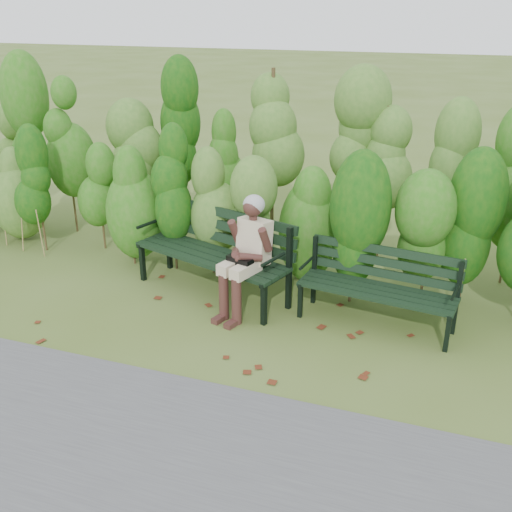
% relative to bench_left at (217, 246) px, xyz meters
% --- Properties ---
extents(ground, '(80.00, 80.00, 0.00)m').
position_rel_bench_left_xyz_m(ground, '(0.67, -0.86, -0.58)').
color(ground, '#475D1E').
extents(footpath, '(60.00, 2.50, 0.01)m').
position_rel_bench_left_xyz_m(footpath, '(0.67, -3.06, -0.57)').
color(footpath, '#474749').
rests_on(footpath, ground).
extents(hedge_band, '(11.04, 1.67, 2.42)m').
position_rel_bench_left_xyz_m(hedge_band, '(0.67, 1.00, 0.68)').
color(hedge_band, '#47381E').
rests_on(hedge_band, ground).
extents(leaf_litter, '(5.83, 2.03, 0.01)m').
position_rel_bench_left_xyz_m(leaf_litter, '(0.76, -0.78, -0.58)').
color(leaf_litter, '#592613').
rests_on(leaf_litter, ground).
extents(bench_left, '(2.06, 1.20, 0.98)m').
position_rel_bench_left_xyz_m(bench_left, '(0.00, 0.00, 0.00)').
color(bench_left, black).
rests_on(bench_left, ground).
extents(bench_right, '(1.70, 0.75, 0.82)m').
position_rel_bench_left_xyz_m(bench_right, '(1.93, -0.14, -0.09)').
color(bench_right, black).
rests_on(bench_right, ground).
extents(seated_woman, '(0.56, 0.79, 1.33)m').
position_rel_bench_left_xyz_m(seated_woman, '(0.51, -0.37, 0.19)').
color(seated_woman, '#BCA391').
rests_on(seated_woman, ground).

